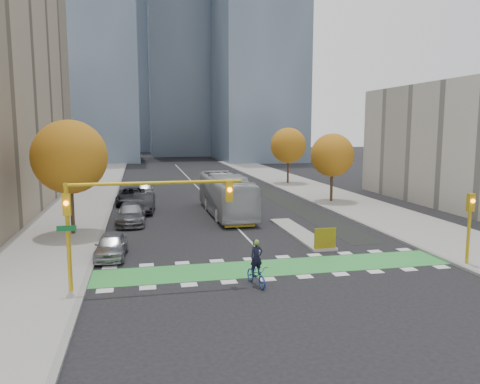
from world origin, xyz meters
name	(u,v)px	position (x,y,z in m)	size (l,w,h in m)	color
ground	(284,276)	(0.00, 0.00, 0.00)	(300.00, 300.00, 0.00)	black
sidewalk_west	(68,215)	(-13.50, 20.00, 0.07)	(7.00, 120.00, 0.15)	gray
sidewalk_east	(353,204)	(13.50, 20.00, 0.07)	(7.00, 120.00, 0.15)	gray
curb_west	(109,213)	(-10.00, 20.00, 0.07)	(0.30, 120.00, 0.16)	gray
curb_east	(320,205)	(10.00, 20.00, 0.07)	(0.30, 120.00, 0.16)	gray
bike_crossing	(276,267)	(0.00, 1.50, 0.01)	(20.00, 3.00, 0.01)	green
centre_line	(195,185)	(0.00, 40.00, 0.01)	(0.15, 70.00, 0.01)	silver
bike_lane_paint	(268,193)	(7.50, 30.00, 0.01)	(2.50, 50.00, 0.01)	black
median_island	(299,233)	(4.00, 9.00, 0.08)	(1.60, 10.00, 0.16)	gray
hazard_board	(325,238)	(4.00, 4.20, 0.80)	(1.40, 0.12, 1.30)	yellow
tower_nw	(85,2)	(-18.00, 90.00, 35.00)	(22.00, 22.00, 70.00)	#47566B
tower_ne	(257,29)	(20.00, 85.00, 30.00)	(18.00, 24.00, 60.00)	#47566B
tower_far	(146,28)	(-4.00, 140.00, 40.00)	(26.00, 26.00, 80.00)	#47566B
tree_west	(70,157)	(-12.00, 12.00, 5.62)	(5.20, 5.20, 8.22)	#332114
tree_east_near	(332,155)	(12.00, 22.00, 4.86)	(4.40, 4.40, 7.08)	#332114
tree_east_far	(288,146)	(12.50, 38.00, 5.24)	(4.80, 4.80, 7.65)	#332114
traffic_signal_west	(125,207)	(-7.93, -0.51, 4.03)	(8.53, 0.56, 5.20)	#BF9914
traffic_signal_east	(470,218)	(10.50, -0.51, 2.73)	(0.35, 0.43, 4.10)	#BF9914
cyclist	(256,270)	(-1.79, -1.18, 0.77)	(1.08, 2.09, 2.30)	navy
bus	(226,195)	(0.18, 17.68, 1.78)	(2.99, 12.80, 3.56)	#AAAEB2
parked_car_a	(111,246)	(-9.00, 5.43, 0.73)	(1.73, 4.30, 1.47)	gray
parked_car_b	(144,203)	(-6.96, 20.28, 0.86)	(1.81, 5.20, 1.71)	black
parked_car_c	(131,214)	(-8.02, 15.28, 0.81)	(2.27, 5.58, 1.62)	#54555A
parked_car_d	(131,196)	(-8.17, 25.34, 0.81)	(2.68, 5.81, 1.62)	black
parked_car_e	(145,189)	(-6.70, 30.34, 0.78)	(1.85, 4.60, 1.57)	#95959A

